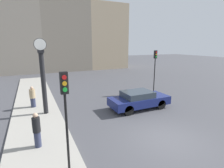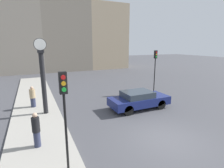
{
  "view_description": "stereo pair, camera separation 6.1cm",
  "coord_description": "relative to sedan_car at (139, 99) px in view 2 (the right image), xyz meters",
  "views": [
    {
      "loc": [
        -5.89,
        -6.11,
        4.71
      ],
      "look_at": [
        0.15,
        6.83,
        1.46
      ],
      "focal_mm": 28.0,
      "sensor_mm": 36.0,
      "label": 1
    },
    {
      "loc": [
        -5.84,
        -6.13,
        4.71
      ],
      "look_at": [
        0.15,
        6.83,
        1.46
      ],
      "focal_mm": 28.0,
      "sensor_mm": 36.0,
      "label": 2
    }
  ],
  "objects": [
    {
      "name": "ground_plane",
      "position": [
        -1.17,
        -4.29,
        -0.7
      ],
      "size": [
        120.0,
        120.0,
        0.0
      ],
      "primitive_type": "plane",
      "color": "#47474C"
    },
    {
      "name": "sidewalk_corner",
      "position": [
        -7.01,
        4.92,
        -0.65
      ],
      "size": [
        3.03,
        22.41,
        0.11
      ],
      "primitive_type": "cube",
      "color": "#A39E93",
      "rests_on": "ground_plane"
    },
    {
      "name": "building_row",
      "position": [
        -1.23,
        22.54,
        7.02
      ],
      "size": [
        23.82,
        5.0,
        19.15
      ],
      "color": "gray",
      "rests_on": "ground_plane"
    },
    {
      "name": "sedan_car",
      "position": [
        0.0,
        0.0,
        0.0
      ],
      "size": [
        4.48,
        1.86,
        1.34
      ],
      "color": "navy",
      "rests_on": "ground_plane"
    },
    {
      "name": "traffic_light_near",
      "position": [
        -6.1,
        -4.52,
        2.07
      ],
      "size": [
        0.26,
        0.24,
        3.71
      ],
      "color": "black",
      "rests_on": "sidewalk_corner"
    },
    {
      "name": "traffic_light_far",
      "position": [
        3.8,
        3.06,
        2.25
      ],
      "size": [
        0.26,
        0.24,
        4.15
      ],
      "color": "black",
      "rests_on": "ground_plane"
    },
    {
      "name": "street_clock",
      "position": [
        -6.41,
        1.67,
        1.87
      ],
      "size": [
        0.77,
        0.39,
        4.98
      ],
      "color": "black",
      "rests_on": "sidewalk_corner"
    },
    {
      "name": "pedestrian_tan_coat",
      "position": [
        -7.16,
        3.38,
        0.18
      ],
      "size": [
        0.41,
        0.41,
        1.58
      ],
      "color": "#2D334C",
      "rests_on": "sidewalk_corner"
    },
    {
      "name": "pedestrian_black_jacket",
      "position": [
        -7.09,
        -2.43,
        0.23
      ],
      "size": [
        0.35,
        0.35,
        1.65
      ],
      "color": "#2D334C",
      "rests_on": "sidewalk_corner"
    }
  ]
}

